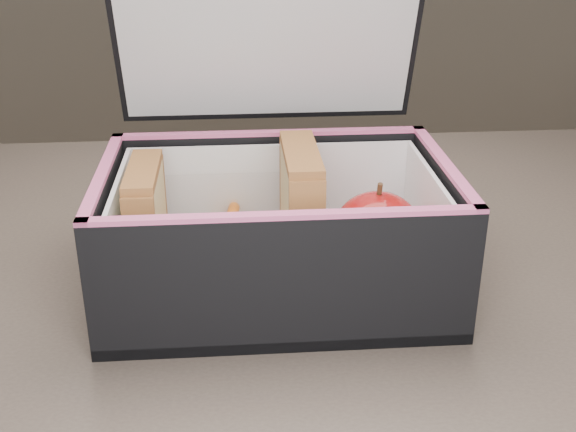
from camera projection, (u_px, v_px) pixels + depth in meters
name	position (u px, v px, depth m)	size (l,w,h in m)	color
kitchen_table	(307.00, 361.00, 0.68)	(1.20, 0.80, 0.75)	brown
lunch_bag	(277.00, 221.00, 0.61)	(0.29, 0.25, 0.29)	black
plastic_tub	(225.00, 238.00, 0.61)	(0.17, 0.12, 0.07)	white
sandwich_left	(147.00, 223.00, 0.60)	(0.02, 0.09, 0.10)	#D6C385
sandwich_right	(301.00, 212.00, 0.61)	(0.03, 0.10, 0.11)	#D6C385
carrot_sticks	(229.00, 248.00, 0.63)	(0.04, 0.13, 0.03)	orange
paper_napkin	(380.00, 269.00, 0.63)	(0.08, 0.08, 0.01)	white
red_apple	(377.00, 233.00, 0.60)	(0.08, 0.08, 0.08)	#7E0107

